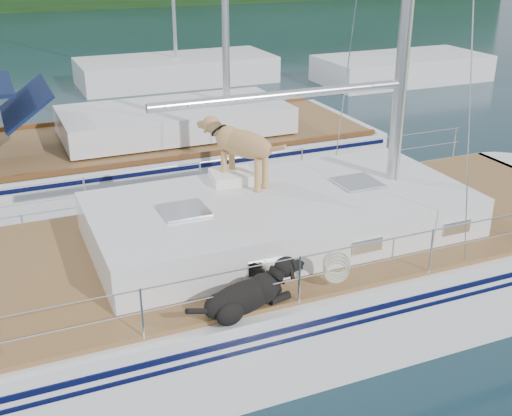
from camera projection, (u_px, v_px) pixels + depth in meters
name	position (u px, v px, depth m)	size (l,w,h in m)	color
ground	(230.00, 321.00, 9.21)	(120.00, 120.00, 0.00)	black
shore_bank	(10.00, 1.00, 48.09)	(92.00, 1.00, 1.20)	#595147
main_sailboat	(235.00, 278.00, 8.98)	(12.00, 3.96, 14.01)	white
neighbor_sailboat	(128.00, 162.00, 13.78)	(11.00, 3.50, 13.30)	white
bg_boat_center	(177.00, 71.00, 24.03)	(7.20, 3.00, 11.65)	white
bg_boat_east	(402.00, 69.00, 24.38)	(6.40, 3.00, 11.65)	white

